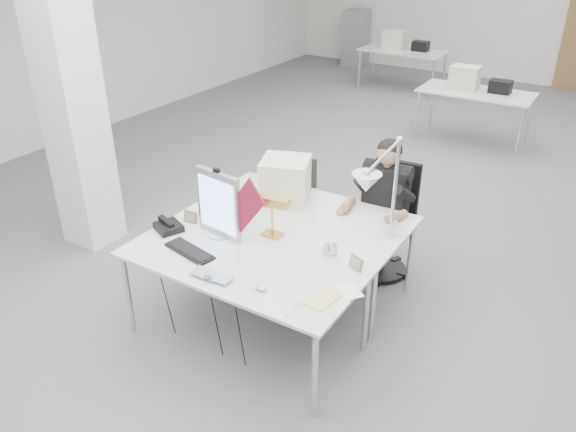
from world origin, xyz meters
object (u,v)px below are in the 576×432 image
at_px(desk_main, 243,261).
at_px(bankers_lamp, 272,216).
at_px(beige_monitor, 285,180).
at_px(office_chair, 385,220).
at_px(desk_phone, 169,227).
at_px(laptop, 208,279).
at_px(architect_lamp, 382,190).
at_px(monitor, 219,204).
at_px(seated_person, 386,188).

height_order(desk_main, bankers_lamp, bankers_lamp).
relative_size(desk_main, beige_monitor, 4.43).
height_order(office_chair, desk_phone, office_chair).
bearing_deg(laptop, architect_lamp, 47.21).
height_order(desk_phone, architect_lamp, architect_lamp).
bearing_deg(monitor, bankers_lamp, 37.43).
height_order(monitor, desk_phone, monitor).
distance_m(laptop, architect_lamp, 1.39).
height_order(monitor, beige_monitor, monitor).
distance_m(desk_main, beige_monitor, 1.06).
height_order(desk_main, seated_person, seated_person).
bearing_deg(laptop, office_chair, 69.83).
xyz_separation_m(seated_person, architect_lamp, (0.27, -0.77, 0.35)).
bearing_deg(office_chair, beige_monitor, -151.89).
xyz_separation_m(office_chair, desk_phone, (-1.28, -1.43, 0.22)).
height_order(desk_main, architect_lamp, architect_lamp).
relative_size(seated_person, bankers_lamp, 2.84).
height_order(monitor, bankers_lamp, monitor).
height_order(desk_main, laptop, laptop).
distance_m(office_chair, laptop, 1.91).
distance_m(bankers_lamp, beige_monitor, 0.64).
bearing_deg(desk_main, seated_person, 70.40).
height_order(monitor, architect_lamp, architect_lamp).
distance_m(monitor, laptop, 0.69).
distance_m(bankers_lamp, architect_lamp, 0.89).
bearing_deg(bankers_lamp, desk_phone, -162.96).
height_order(seated_person, laptop, seated_person).
relative_size(desk_main, office_chair, 1.62).
bearing_deg(desk_phone, laptop, -4.71).
xyz_separation_m(seated_person, bankers_lamp, (-0.52, -1.01, 0.03)).
distance_m(seated_person, desk_phone, 1.88).
bearing_deg(architect_lamp, bankers_lamp, -153.85).
distance_m(seated_person, monitor, 1.50).
xyz_separation_m(office_chair, beige_monitor, (-0.77, -0.47, 0.39)).
bearing_deg(monitor, beige_monitor, 89.80).
bearing_deg(beige_monitor, desk_phone, -138.78).
relative_size(office_chair, architect_lamp, 1.12).
xyz_separation_m(desk_main, laptop, (-0.05, -0.34, 0.02)).
xyz_separation_m(desk_main, office_chair, (0.51, 1.48, -0.19)).
bearing_deg(desk_main, bankers_lamp, 91.51).
distance_m(seated_person, bankers_lamp, 1.13).
relative_size(seated_person, laptop, 3.19).
bearing_deg(desk_main, beige_monitor, 104.55).
relative_size(seated_person, architect_lamp, 0.99).
bearing_deg(office_chair, bankers_lamp, -119.24).
xyz_separation_m(monitor, bankers_lamp, (0.36, 0.21, -0.09)).
height_order(desk_main, desk_phone, desk_phone).
xyz_separation_m(desk_main, beige_monitor, (-0.26, 1.01, 0.21)).
distance_m(desk_phone, beige_monitor, 1.10).
distance_m(desk_main, monitor, 0.51).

